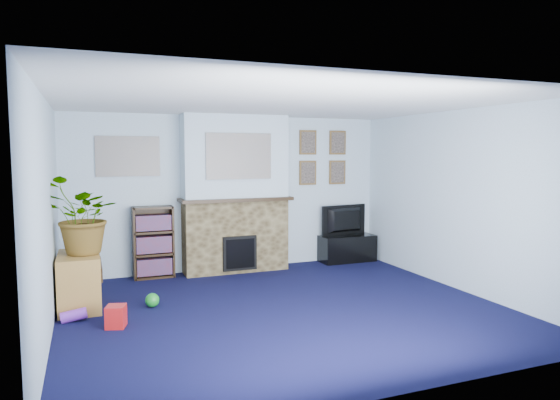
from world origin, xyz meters
name	(u,v)px	position (x,y,z in m)	size (l,w,h in m)	color
floor	(285,309)	(0.00, 0.00, 0.00)	(5.00, 4.50, 0.01)	black
ceiling	(285,102)	(0.00, 0.00, 2.40)	(5.00, 4.50, 0.01)	white
wall_back	(232,193)	(0.00, 2.25, 1.20)	(5.00, 0.04, 2.40)	silver
wall_front	(399,239)	(0.00, -2.25, 1.20)	(5.00, 0.04, 2.40)	silver
wall_left	(46,218)	(-2.50, 0.00, 1.20)	(0.04, 4.50, 2.40)	silver
wall_right	(459,200)	(2.50, 0.00, 1.20)	(0.04, 4.50, 2.40)	silver
chimney_breast	(235,195)	(0.00, 2.05, 1.18)	(1.72, 0.50, 2.40)	brown
collage_main	(239,156)	(0.00, 1.84, 1.78)	(1.00, 0.03, 0.68)	gray
collage_left	(128,156)	(-1.55, 2.23, 1.78)	(0.90, 0.03, 0.58)	gray
portrait_tl	(308,142)	(1.30, 2.23, 2.00)	(0.30, 0.03, 0.40)	brown
portrait_tr	(338,143)	(1.85, 2.23, 2.00)	(0.30, 0.03, 0.40)	brown
portrait_bl	(308,173)	(1.30, 2.23, 1.50)	(0.30, 0.03, 0.40)	brown
portrait_br	(337,172)	(1.85, 2.23, 1.50)	(0.30, 0.03, 0.40)	brown
tv_stand	(347,248)	(1.95, 2.03, 0.23)	(0.94, 0.39, 0.44)	black
television	(347,220)	(1.95, 2.05, 0.70)	(0.88, 0.12, 0.51)	black
bookshelf	(153,244)	(-1.24, 2.11, 0.50)	(0.58, 0.28, 1.05)	black
sideboard	(79,279)	(-2.24, 0.93, 0.35)	(0.46, 0.83, 0.65)	#A67735
potted_plant	(82,216)	(-2.19, 0.88, 1.10)	(0.82, 0.71, 0.91)	#26661E
mantel_clock	(236,193)	(-0.01, 2.00, 1.22)	(0.10, 0.06, 0.14)	gold
mantel_candle	(256,192)	(0.33, 2.00, 1.23)	(0.05, 0.05, 0.17)	#B2BFC6
mantel_teddy	(199,194)	(-0.57, 2.00, 1.22)	(0.14, 0.14, 0.14)	gray
mantel_can	(281,192)	(0.74, 2.00, 1.21)	(0.06, 0.06, 0.12)	red
green_crate	(75,298)	(-2.30, 0.88, 0.14)	(0.37, 0.30, 0.30)	#198C26
toy_ball	(152,300)	(-1.44, 0.65, 0.09)	(0.17, 0.17, 0.17)	#198C26
toy_block	(116,317)	(-1.88, 0.08, 0.11)	(0.19, 0.19, 0.23)	red
toy_tube	(74,315)	(-2.30, 0.43, 0.07)	(0.12, 0.12, 0.26)	purple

